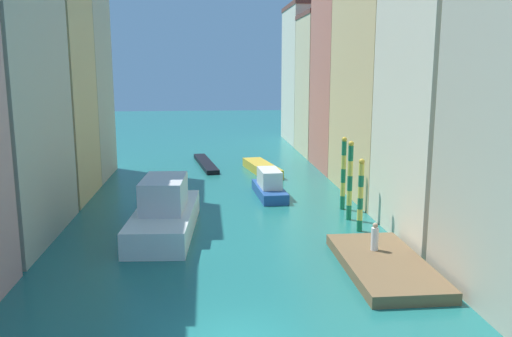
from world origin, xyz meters
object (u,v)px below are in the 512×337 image
person_on_dock (375,238)px  gondola_black (206,163)px  mooring_pole_1 (350,180)px  vaporetto_white (165,213)px  waterfront_dock (384,265)px  motorboat_0 (262,168)px  motorboat_1 (269,186)px  mooring_pole_0 (361,194)px  mooring_pole_2 (343,173)px

person_on_dock → gondola_black: 27.93m
mooring_pole_1 → vaporetto_white: size_ratio=0.52×
waterfront_dock → person_on_dock: person_on_dock is taller
mooring_pole_1 → vaporetto_white: (-11.26, -1.52, -1.39)m
motorboat_0 → waterfront_dock: bearing=-82.3°
waterfront_dock → person_on_dock: bearing=92.8°
gondola_black → motorboat_1: 13.88m
motorboat_0 → motorboat_1: 9.08m
mooring_pole_1 → motorboat_0: size_ratio=0.67×
vaporetto_white → motorboat_0: vaporetto_white is taller
gondola_black → motorboat_1: motorboat_1 is taller
waterfront_dock → mooring_pole_0: mooring_pole_0 is taller
waterfront_dock → mooring_pole_1: size_ratio=1.60×
mooring_pole_1 → motorboat_1: 8.00m
mooring_pole_0 → motorboat_0: (-3.81, 17.99, -1.80)m
motorboat_1 → waterfront_dock: bearing=-76.3°
waterfront_dock → mooring_pole_1: bearing=86.0°
mooring_pole_1 → vaporetto_white: bearing=-172.3°
mooring_pole_0 → mooring_pole_2: bearing=87.1°
person_on_dock → motorboat_0: size_ratio=0.19×
waterfront_dock → motorboat_1: size_ratio=1.37×
person_on_dock → mooring_pole_1: size_ratio=0.28×
gondola_black → waterfront_dock: bearing=-73.4°
person_on_dock → vaporetto_white: 11.97m
mooring_pole_0 → mooring_pole_1: (0.01, 2.37, 0.34)m
waterfront_dock → person_on_dock: size_ratio=5.71×
mooring_pole_1 → motorboat_0: 16.23m
person_on_dock → motorboat_1: bearing=104.8°
person_on_dock → motorboat_1: motorboat_1 is taller
mooring_pole_1 → mooring_pole_2: 2.48m
mooring_pole_2 → motorboat_1: bearing=137.5°
mooring_pole_1 → gondola_black: (-8.93, 19.60, -2.34)m
mooring_pole_0 → motorboat_1: (-4.21, 8.93, -1.41)m
mooring_pole_0 → gondola_black: 23.80m
mooring_pole_1 → motorboat_0: bearing=103.8°
vaporetto_white → gondola_black: bearing=83.7°
mooring_pole_0 → motorboat_0: mooring_pole_0 is taller
mooring_pole_2 → gondola_black: bearing=118.1°
person_on_dock → vaporetto_white: vaporetto_white is taller
vaporetto_white → gondola_black: size_ratio=0.98×
mooring_pole_1 → vaporetto_white: 11.45m
waterfront_dock → gondola_black: bearing=106.6°
waterfront_dock → vaporetto_white: bearing=147.4°
mooring_pole_0 → motorboat_0: bearing=102.0°
waterfront_dock → mooring_pole_1: mooring_pole_1 is taller
person_on_dock → mooring_pole_0: (0.63, 4.67, 1.03)m
waterfront_dock → gondola_black: size_ratio=0.82×
waterfront_dock → mooring_pole_2: 11.09m
mooring_pole_2 → motorboat_0: size_ratio=0.66×
mooring_pole_1 → mooring_pole_0: bearing=-90.3°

